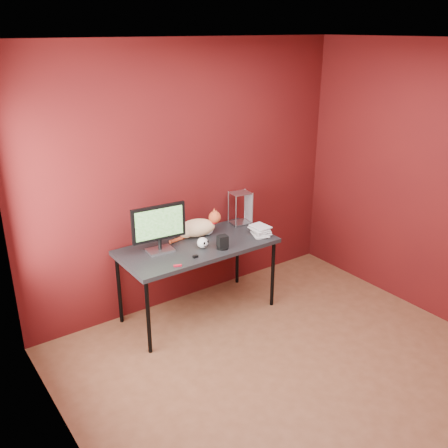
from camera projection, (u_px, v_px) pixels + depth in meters
room at (317, 214)px, 3.52m from camera, size 3.52×3.52×2.61m
desk at (198, 249)px, 4.76m from camera, size 1.50×0.70×0.75m
monitor at (159, 226)px, 4.51m from camera, size 0.51×0.19×0.45m
cat at (197, 228)px, 4.90m from camera, size 0.56×0.29×0.26m
skull_mug at (203, 243)px, 4.65m from camera, size 0.11×0.11×0.10m
speaker at (223, 243)px, 4.64m from camera, size 0.11×0.11×0.13m
book_stack at (254, 188)px, 4.76m from camera, size 0.21×0.24×0.99m
wire_rack at (240, 208)px, 5.20m from camera, size 0.22×0.19×0.34m
pocket_knife at (178, 266)px, 4.31m from camera, size 0.07×0.04×0.01m
black_gadget at (195, 257)px, 4.47m from camera, size 0.05×0.03×0.02m
washer at (221, 248)px, 4.67m from camera, size 0.04×0.04×0.00m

